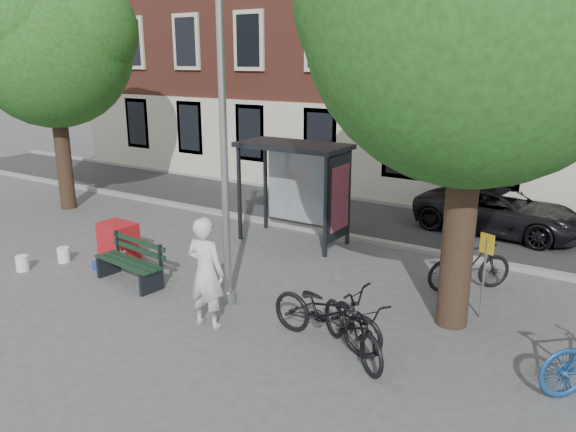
% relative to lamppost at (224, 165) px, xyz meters
% --- Properties ---
extents(ground, '(90.00, 90.00, 0.00)m').
position_rel_lamppost_xyz_m(ground, '(0.00, 0.00, -2.78)').
color(ground, '#4C4C4F').
rests_on(ground, ground).
extents(road, '(40.00, 4.00, 0.01)m').
position_rel_lamppost_xyz_m(road, '(0.00, 7.00, -2.78)').
color(road, '#28282B').
rests_on(road, ground).
extents(curb_near, '(40.00, 0.25, 0.12)m').
position_rel_lamppost_xyz_m(curb_near, '(0.00, 5.00, -2.72)').
color(curb_near, gray).
rests_on(curb_near, ground).
extents(curb_far, '(40.00, 0.25, 0.12)m').
position_rel_lamppost_xyz_m(curb_far, '(0.00, 9.00, -2.72)').
color(curb_far, gray).
rests_on(curb_far, ground).
extents(lamppost, '(0.28, 0.35, 6.11)m').
position_rel_lamppost_xyz_m(lamppost, '(0.00, 0.00, 0.00)').
color(lamppost, '#9EA0A3').
rests_on(lamppost, ground).
extents(tree_left, '(5.18, 4.86, 7.40)m').
position_rel_lamppost_xyz_m(tree_left, '(-8.99, 2.88, 2.43)').
color(tree_left, black).
rests_on(tree_left, ground).
extents(bus_shelter, '(2.85, 1.45, 2.62)m').
position_rel_lamppost_xyz_m(bus_shelter, '(-0.61, 4.11, -0.87)').
color(bus_shelter, '#1E2328').
rests_on(bus_shelter, ground).
extents(painter, '(0.78, 0.54, 2.04)m').
position_rel_lamppost_xyz_m(painter, '(0.27, -0.95, -1.76)').
color(painter, silver).
rests_on(painter, ground).
extents(bench, '(1.86, 0.80, 0.93)m').
position_rel_lamppost_xyz_m(bench, '(-2.43, -0.29, -2.36)').
color(bench, '#1E2328').
rests_on(bench, ground).
extents(bike_a, '(2.27, 0.99, 1.16)m').
position_rel_lamppost_xyz_m(bike_a, '(2.42, -0.38, -2.21)').
color(bike_a, black).
rests_on(bike_a, ground).
extents(bike_c, '(2.05, 1.79, 1.07)m').
position_rel_lamppost_xyz_m(bike_c, '(2.97, -0.50, -2.25)').
color(bike_c, black).
rests_on(bike_c, ground).
extents(bike_d, '(1.70, 1.71, 1.13)m').
position_rel_lamppost_xyz_m(bike_d, '(3.82, 3.24, -2.22)').
color(bike_d, black).
rests_on(bike_d, ground).
extents(car_dark, '(4.63, 2.35, 1.25)m').
position_rel_lamppost_xyz_m(car_dark, '(3.38, 7.74, -2.16)').
color(car_dark, black).
rests_on(car_dark, ground).
extents(red_stand, '(0.93, 0.65, 0.90)m').
position_rel_lamppost_xyz_m(red_stand, '(-3.84, 0.60, -2.33)').
color(red_stand, '#A8161C').
rests_on(red_stand, ground).
extents(blue_crate, '(0.59, 0.45, 0.20)m').
position_rel_lamppost_xyz_m(blue_crate, '(-3.50, -0.09, -2.68)').
color(blue_crate, navy).
rests_on(blue_crate, ground).
extents(bucket_a, '(0.36, 0.36, 0.36)m').
position_rel_lamppost_xyz_m(bucket_a, '(-4.78, -0.28, -2.60)').
color(bucket_a, white).
rests_on(bucket_a, ground).
extents(bucket_b, '(0.35, 0.35, 0.36)m').
position_rel_lamppost_xyz_m(bucket_b, '(-5.07, -1.16, -2.60)').
color(bucket_b, white).
rests_on(bucket_b, ground).
extents(bucket_c, '(0.37, 0.37, 0.36)m').
position_rel_lamppost_xyz_m(bucket_c, '(-3.47, 0.29, -2.60)').
color(bucket_c, silver).
rests_on(bucket_c, ground).
extents(notice_sign, '(0.27, 0.13, 1.65)m').
position_rel_lamppost_xyz_m(notice_sign, '(4.38, 2.03, -1.63)').
color(notice_sign, '#9EA0A3').
rests_on(notice_sign, ground).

